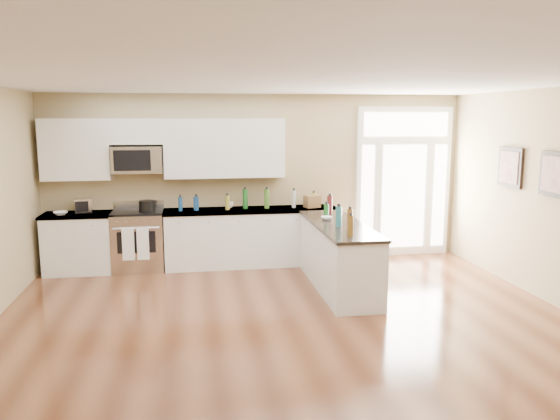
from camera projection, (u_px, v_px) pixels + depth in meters
name	position (u px, v px, depth m)	size (l,w,h in m)	color
ground	(307.00, 359.00, 5.52)	(8.00, 8.00, 0.00)	#502916
room_shell	(309.00, 192.00, 5.23)	(8.00, 8.00, 8.00)	tan
back_cabinet_left	(80.00, 245.00, 8.58)	(1.10, 0.66, 0.94)	silver
back_cabinet_right	(252.00, 239.00, 9.01)	(2.85, 0.66, 0.94)	silver
peninsula_cabinet	(338.00, 258.00, 7.77)	(0.69, 2.32, 0.94)	silver
upper_cabinet_left	(76.00, 149.00, 8.47)	(1.04, 0.33, 0.95)	silver
upper_cabinet_right	(225.00, 148.00, 8.84)	(1.94, 0.33, 0.95)	silver
upper_cabinet_short	(136.00, 131.00, 8.57)	(0.82, 0.33, 0.40)	silver
microwave	(137.00, 160.00, 8.61)	(0.78, 0.41, 0.42)	silver
entry_door	(403.00, 182.00, 9.55)	(1.70, 0.10, 2.60)	white
wall_art_near	(510.00, 167.00, 7.92)	(0.05, 0.58, 0.58)	black
wall_art_far	(555.00, 174.00, 6.95)	(0.05, 0.58, 0.58)	black
kitchen_range	(139.00, 240.00, 8.71)	(0.80, 0.70, 1.08)	silver
stockpot	(147.00, 206.00, 8.58)	(0.25, 0.25, 0.19)	black
toaster_oven	(83.00, 205.00, 8.59)	(0.25, 0.20, 0.22)	silver
cardboard_box	(312.00, 201.00, 9.06)	(0.24, 0.18, 0.20)	brown
bowl_left	(60.00, 213.00, 8.35)	(0.21, 0.21, 0.05)	white
bowl_peninsula	(327.00, 218.00, 7.95)	(0.17, 0.17, 0.05)	white
cup_counter	(229.00, 205.00, 8.99)	(0.13, 0.13, 0.11)	white
counter_bottles	(288.00, 207.00, 8.33)	(2.36, 2.43, 0.32)	#19591E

